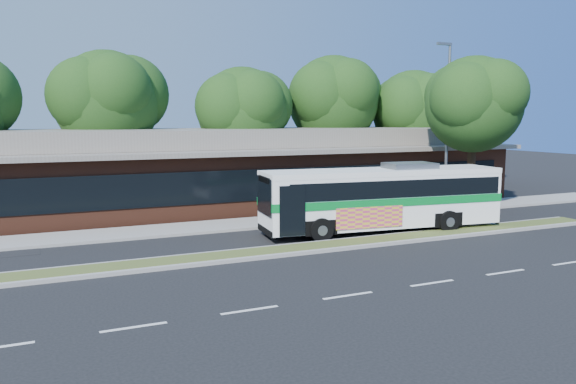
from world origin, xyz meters
TOP-DOWN VIEW (x-y plane):
  - ground at (0.00, 0.00)m, footprint 120.00×120.00m
  - median_strip at (0.00, 0.60)m, footprint 26.00×1.10m
  - sidewalk at (0.00, 6.40)m, footprint 44.00×2.60m
  - plaza_building at (0.00, 12.99)m, footprint 33.20×11.20m
  - lamp_post at (9.56, 6.00)m, footprint 0.93×0.18m
  - tree_bg_b at (-6.57, 16.14)m, footprint 6.69×6.00m
  - tree_bg_c at (1.40, 15.13)m, footprint 6.24×5.60m
  - tree_bg_d at (8.45, 16.15)m, footprint 6.91×6.20m
  - tree_bg_e at (14.42, 15.14)m, footprint 6.47×5.80m
  - tree_bg_f at (20.43, 16.14)m, footprint 6.69×6.00m
  - transit_bus at (3.11, 2.39)m, footprint 11.12×3.52m
  - sidewalk_tree at (11.13, 5.42)m, footprint 5.79×5.19m

SIDE VIEW (x-z plane):
  - ground at x=0.00m, z-range 0.00..0.00m
  - sidewalk at x=0.00m, z-range 0.00..0.12m
  - median_strip at x=0.00m, z-range 0.00..0.15m
  - transit_bus at x=3.11m, z-range 0.17..3.25m
  - plaza_building at x=0.00m, z-range -0.10..4.35m
  - lamp_post at x=9.56m, z-range 0.37..9.44m
  - tree_bg_c at x=1.40m, z-range 1.46..9.72m
  - tree_bg_e at x=14.42m, z-range 1.49..10.00m
  - sidewalk_tree at x=11.13m, z-range 1.72..10.13m
  - tree_bg_f at x=20.43m, z-range 1.60..10.52m
  - tree_bg_b at x=-6.57m, z-range 1.64..10.64m
  - tree_bg_d at x=8.45m, z-range 1.73..11.10m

